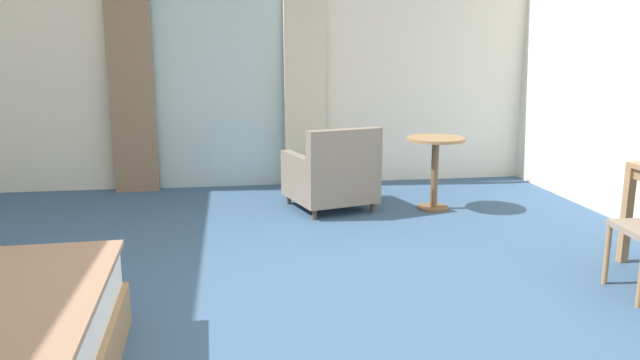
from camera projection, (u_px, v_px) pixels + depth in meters
ground at (293, 317)px, 3.67m from camera, size 6.95×7.70×0.10m
wall_back at (259, 61)px, 6.84m from camera, size 6.55×0.12×2.84m
balcony_glass_door at (220, 77)px, 6.73m from camera, size 1.45×0.02×2.50m
curtain_panel_left at (130, 68)px, 6.48m from camera, size 0.47×0.10×2.70m
curtain_panel_right at (305, 68)px, 6.75m from camera, size 0.47×0.10×2.70m
armchair_by_window at (332, 177)px, 5.91m from camera, size 0.92×0.94×0.83m
round_cafe_table at (435, 157)px, 5.89m from camera, size 0.57×0.57×0.71m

